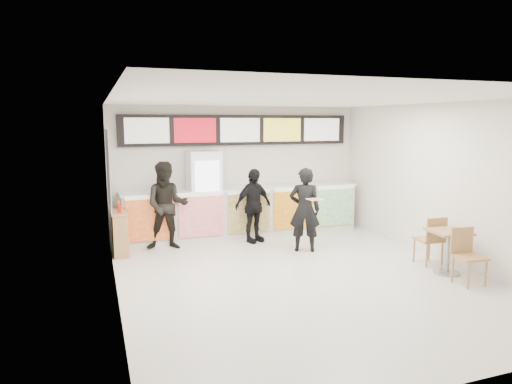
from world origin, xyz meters
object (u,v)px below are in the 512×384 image
customer_mid (253,206)px  cafe_table (448,244)px  service_counter (244,211)px  drinks_fridge (204,195)px  condiment_ledge (120,232)px  customer_main (305,210)px  customer_left (167,206)px

customer_mid → cafe_table: 4.04m
service_counter → cafe_table: bearing=-56.6°
drinks_fridge → condiment_ledge: drinks_fridge is taller
customer_mid → condiment_ledge: (-2.83, -0.01, -0.37)m
service_counter → cafe_table: 4.54m
drinks_fridge → customer_mid: bearing=-33.7°
cafe_table → drinks_fridge: bearing=138.6°
condiment_ledge → service_counter: bearing=12.5°
customer_mid → condiment_ledge: 2.86m
customer_main → cafe_table: (1.74, -2.14, -0.33)m
customer_left → cafe_table: bearing=-25.3°
service_counter → cafe_table: service_counter is taller
drinks_fridge → cafe_table: bearing=-47.9°
customer_left → condiment_ledge: (-0.96, -0.08, -0.47)m
customer_mid → cafe_table: bearing=-71.7°
customer_left → condiment_ledge: 1.07m
drinks_fridge → customer_left: drinks_fridge is taller
service_counter → customer_left: 1.97m
cafe_table → customer_mid: bearing=134.6°
service_counter → drinks_fridge: drinks_fridge is taller
service_counter → customer_main: size_ratio=3.22×
drinks_fridge → cafe_table: 5.15m
service_counter → drinks_fridge: size_ratio=2.78×
customer_left → condiment_ledge: customer_left is taller
drinks_fridge → customer_mid: drinks_fridge is taller
service_counter → customer_left: (-1.86, -0.54, 0.35)m
customer_main → service_counter: bearing=-40.8°
customer_left → customer_mid: 1.88m
service_counter → customer_main: (0.76, -1.65, 0.29)m
customer_left → condiment_ledge: bearing=-163.7°
service_counter → condiment_ledge: size_ratio=5.31×
customer_main → customer_left: (-2.62, 1.11, 0.05)m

